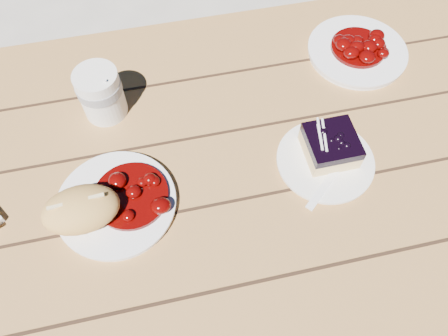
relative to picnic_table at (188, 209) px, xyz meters
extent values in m
plane|color=#AEA89D|center=(0.00, 0.00, -0.59)|extent=(60.00, 60.00, 0.00)
cube|color=olive|center=(0.00, 0.00, 0.14)|extent=(2.00, 0.80, 0.05)
cube|color=olive|center=(0.88, 0.32, -0.24)|extent=(0.07, 0.07, 0.70)
cube|color=olive|center=(0.00, 0.65, -0.15)|extent=(1.80, 0.25, 0.04)
cube|color=olive|center=(0.80, 0.65, -0.38)|extent=(0.06, 0.06, 0.42)
cylinder|color=white|center=(-0.13, -0.04, 0.17)|extent=(0.22, 0.22, 0.02)
ellipsoid|color=tan|center=(-0.19, -0.06, 0.21)|extent=(0.14, 0.10, 0.07)
cylinder|color=white|center=(0.28, -0.04, 0.17)|extent=(0.19, 0.19, 0.01)
cube|color=#F5D185|center=(0.29, -0.02, 0.19)|extent=(0.10, 0.10, 0.03)
cube|color=black|center=(0.29, -0.02, 0.21)|extent=(0.10, 0.10, 0.02)
cylinder|color=white|center=(-0.13, 0.19, 0.22)|extent=(0.09, 0.09, 0.11)
cylinder|color=white|center=(0.46, 0.23, 0.17)|extent=(0.22, 0.22, 0.02)
camera|label=1|loc=(-0.01, -0.44, 0.91)|focal=35.00mm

